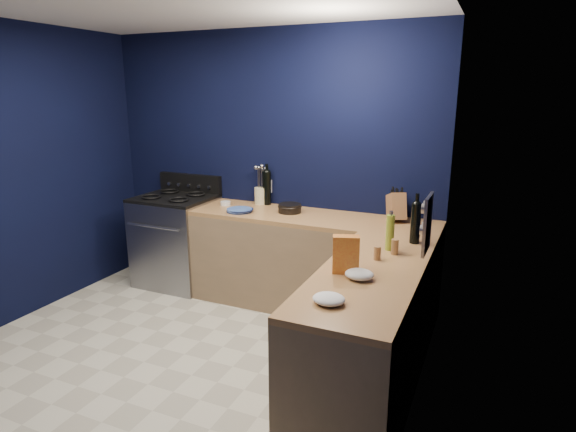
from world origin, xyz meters
The scene contains 26 objects.
floor centered at (0.00, 0.00, -0.01)m, with size 3.50×3.50×0.02m, color beige.
wall_back centered at (0.00, 1.76, 1.30)m, with size 3.50×0.02×2.60m, color black.
wall_right centered at (1.76, 0.00, 1.30)m, with size 0.02×3.50×2.60m, color black.
cab_back centered at (0.60, 1.44, 0.43)m, with size 2.30×0.63×0.86m, color #836749.
top_back centered at (0.60, 1.44, 0.88)m, with size 2.30×0.63×0.04m, color brown.
cab_right centered at (1.44, 0.29, 0.43)m, with size 0.63×1.67×0.86m, color #836749.
top_right centered at (1.44, 0.29, 0.88)m, with size 0.63×1.67×0.04m, color brown.
gas_range centered at (-0.93, 1.42, 0.46)m, with size 0.76×0.66×0.92m, color gray.
oven_door centered at (-0.93, 1.10, 0.45)m, with size 0.59×0.02×0.42m, color black.
cooktop centered at (-0.93, 1.42, 0.94)m, with size 0.76×0.66×0.03m, color black.
backguard centered at (-0.93, 1.72, 1.04)m, with size 0.76×0.06×0.20m, color black.
spice_panel centered at (1.74, 0.55, 1.18)m, with size 0.02×0.28×0.38m, color gray.
wall_outlet centered at (0.00, 1.74, 1.08)m, with size 0.09×0.02×0.13m, color white.
plate_stack centered at (-0.09, 1.31, 0.92)m, with size 0.24×0.24×0.03m, color #3443A1.
ramekin centered at (-0.35, 1.49, 0.92)m, with size 0.10×0.10×0.04m, color white.
utensil_crock centered at (-0.05, 1.69, 0.98)m, with size 0.13×0.13×0.17m, color beige.
wine_bottle_back centered at (0.02, 1.69, 1.07)m, with size 0.08×0.08×0.33m, color black.
lemon_basket centered at (0.36, 1.48, 0.94)m, with size 0.22×0.22×0.08m, color black.
knife_block centered at (1.33, 1.61, 1.02)m, with size 0.13×0.21×0.24m, color brown.
wine_bottle_right centered at (1.59, 1.00, 1.05)m, with size 0.07×0.07×0.30m, color black.
oil_bottle centered at (1.45, 0.76, 1.03)m, with size 0.06×0.06×0.26m, color olive.
spice_jar_near centered at (1.51, 0.68, 0.95)m, with size 0.05×0.05×0.11m, color olive.
spice_jar_far centered at (1.42, 0.52, 0.95)m, with size 0.05×0.05×0.09m, color olive.
crouton_bag centered at (1.30, 0.20, 1.02)m, with size 0.17×0.08×0.24m, color #B60B10.
towel_front centered at (1.41, 0.13, 0.93)m, with size 0.18×0.15×0.06m, color white.
towel_end centered at (1.35, -0.27, 0.93)m, with size 0.18×0.16×0.05m, color white.
Camera 1 is at (2.11, -2.53, 2.01)m, focal length 29.79 mm.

